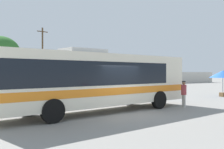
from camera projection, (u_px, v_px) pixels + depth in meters
name	position (u px, v px, depth m)	size (l,w,h in m)	color
ground_plane	(55.00, 98.00, 22.01)	(300.00, 300.00, 0.00)	gray
perimeter_wall	(16.00, 80.00, 34.94)	(80.00, 0.30, 2.17)	beige
coach_bus_cream_orange	(95.00, 79.00, 13.99)	(12.10, 4.26, 3.34)	silver
attendant_by_bus_door	(184.00, 92.00, 15.97)	(0.40, 0.40, 1.62)	#B7B2A8
vendor_umbrella_secondary_blue	(223.00, 74.00, 23.05)	(2.32, 2.32, 2.30)	gray
parked_car_third_dark_blue	(3.00, 84.00, 30.65)	(4.61, 2.22, 1.51)	navy
utility_pole_near	(43.00, 56.00, 40.26)	(1.77, 0.59, 8.98)	#4C3823
roadside_tree_midleft	(0.00, 53.00, 40.09)	(5.97, 5.97, 7.69)	brown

